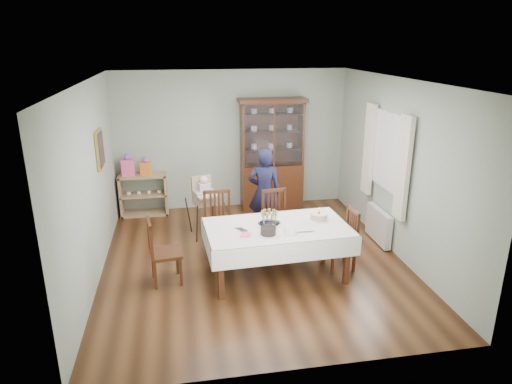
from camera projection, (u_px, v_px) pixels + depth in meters
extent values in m
plane|color=#593319|center=(253.00, 260.00, 7.03)|extent=(5.00, 5.00, 0.00)
plane|color=#9EAA99|center=(232.00, 140.00, 8.93)|extent=(4.50, 0.00, 4.50)
plane|color=#9EAA99|center=(91.00, 184.00, 6.23)|extent=(0.00, 5.00, 5.00)
plane|color=#9EAA99|center=(398.00, 169.00, 6.97)|extent=(0.00, 5.00, 5.00)
plane|color=white|center=(253.00, 81.00, 6.17)|extent=(5.00, 5.00, 0.00)
cube|color=#442111|center=(277.00, 229.00, 6.35)|extent=(1.95, 1.15, 0.06)
cube|color=silver|center=(277.00, 227.00, 6.34)|extent=(2.06, 1.25, 0.01)
cube|color=#442111|center=(271.00, 186.00, 9.12)|extent=(1.20, 0.45, 0.90)
cube|color=white|center=(274.00, 136.00, 8.61)|extent=(1.12, 0.01, 1.16)
cube|color=#442111|center=(272.00, 100.00, 8.58)|extent=(1.30, 0.48, 0.07)
cube|color=tan|center=(145.00, 213.00, 8.87)|extent=(0.90, 0.38, 0.04)
cube|color=tan|center=(144.00, 195.00, 8.75)|extent=(0.90, 0.38, 0.03)
cube|color=tan|center=(142.00, 176.00, 8.62)|extent=(0.90, 0.38, 0.04)
cube|color=tan|center=(121.00, 196.00, 8.68)|extent=(0.04, 0.38, 0.80)
cube|color=tan|center=(166.00, 193.00, 8.81)|extent=(0.04, 0.38, 0.80)
cube|color=gold|center=(100.00, 149.00, 6.89)|extent=(0.04, 0.48, 0.58)
cube|color=white|center=(389.00, 152.00, 7.18)|extent=(0.04, 1.02, 1.22)
cube|color=silver|center=(403.00, 168.00, 6.62)|extent=(0.07, 0.30, 1.55)
cube|color=silver|center=(369.00, 149.00, 7.78)|extent=(0.07, 0.30, 1.55)
cube|color=white|center=(378.00, 225.00, 7.57)|extent=(0.10, 0.80, 0.55)
cube|color=#442111|center=(219.00, 227.00, 7.10)|extent=(0.45, 0.45, 0.05)
cube|color=#442111|center=(217.00, 206.00, 7.21)|extent=(0.42, 0.05, 0.53)
cube|color=#442111|center=(278.00, 224.00, 7.24)|extent=(0.50, 0.50, 0.05)
cube|color=#442111|center=(274.00, 204.00, 7.34)|extent=(0.42, 0.10, 0.51)
cube|color=#442111|center=(166.00, 253.00, 6.28)|extent=(0.47, 0.47, 0.05)
cube|color=#442111|center=(150.00, 238.00, 6.14)|extent=(0.09, 0.40, 0.50)
cube|color=#442111|center=(340.00, 242.00, 6.68)|extent=(0.43, 0.43, 0.05)
cube|color=#442111|center=(353.00, 225.00, 6.64)|extent=(0.06, 0.39, 0.48)
imported|color=black|center=(264.00, 192.00, 7.73)|extent=(0.62, 0.47, 1.53)
cube|color=tan|center=(204.00, 197.00, 7.77)|extent=(0.42, 0.39, 0.24)
cube|color=tan|center=(204.00, 186.00, 7.70)|extent=(0.35, 0.16, 0.28)
cube|color=tan|center=(204.00, 193.00, 7.74)|extent=(0.40, 0.26, 0.03)
cube|color=silver|center=(204.00, 188.00, 7.72)|extent=(0.22, 0.19, 0.18)
sphere|color=beige|center=(204.00, 180.00, 7.67)|extent=(0.15, 0.15, 0.15)
cylinder|color=silver|center=(269.00, 224.00, 6.42)|extent=(0.32, 0.32, 0.01)
torus|color=silver|center=(269.00, 223.00, 6.41)|extent=(0.32, 0.32, 0.01)
cylinder|color=white|center=(319.00, 220.00, 6.56)|extent=(0.28, 0.28, 0.02)
cylinder|color=brown|center=(319.00, 216.00, 6.54)|extent=(0.24, 0.24, 0.09)
cylinder|color=silver|center=(319.00, 213.00, 6.53)|extent=(0.24, 0.24, 0.01)
cylinder|color=#F24C4C|center=(319.00, 211.00, 6.52)|extent=(0.01, 0.01, 0.07)
sphere|color=yellow|center=(319.00, 208.00, 6.50)|extent=(0.02, 0.02, 0.02)
cylinder|color=black|center=(268.00, 231.00, 6.07)|extent=(0.24, 0.24, 0.10)
cylinder|color=white|center=(290.00, 230.00, 6.12)|extent=(0.23, 0.23, 0.08)
cube|color=#FE5D95|center=(246.00, 235.00, 6.04)|extent=(0.17, 0.17, 0.02)
cube|color=silver|center=(303.00, 232.00, 6.14)|extent=(0.31, 0.03, 0.01)
cube|color=#FE5D95|center=(128.00, 168.00, 8.51)|extent=(0.24, 0.16, 0.31)
sphere|color=#E533B2|center=(127.00, 157.00, 8.44)|extent=(0.12, 0.12, 0.12)
cube|color=orange|center=(146.00, 168.00, 8.57)|extent=(0.21, 0.17, 0.25)
sphere|color=#E533B2|center=(145.00, 160.00, 8.52)|extent=(0.11, 0.11, 0.11)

